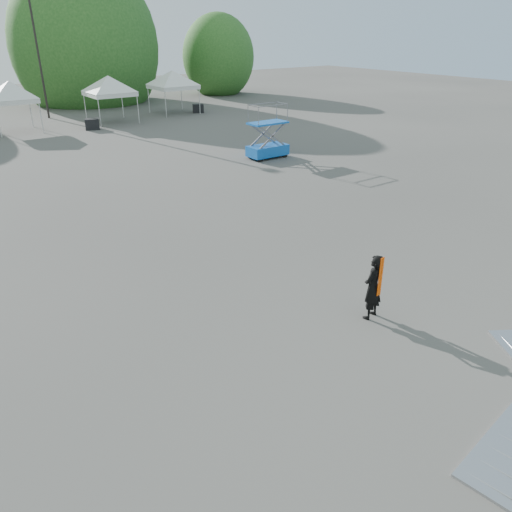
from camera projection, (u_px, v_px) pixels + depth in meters
ground at (266, 283)px, 14.07m from camera, size 120.00×120.00×0.00m
light_pole_east at (36, 42)px, 36.75m from camera, size 0.60×0.25×9.80m
tree_mid_e at (86, 47)px, 45.38m from camera, size 5.12×5.12×7.79m
tree_far_e at (218, 57)px, 51.41m from camera, size 3.84×3.84×5.84m
tent_e at (9, 85)px, 32.67m from camera, size 4.00×4.00×3.88m
tent_f at (108, 79)px, 35.95m from camera, size 4.40×4.40×3.88m
tent_g at (172, 74)px, 39.97m from camera, size 4.60×4.60×3.88m
man at (373, 287)px, 12.09m from camera, size 0.69×0.54×1.68m
scissor_lift at (268, 131)px, 26.75m from camera, size 2.21×1.11×2.85m
crate_mid at (92, 124)px, 34.65m from camera, size 1.12×0.99×0.73m
crate_east at (198, 108)px, 41.34m from camera, size 1.06×0.97×0.67m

